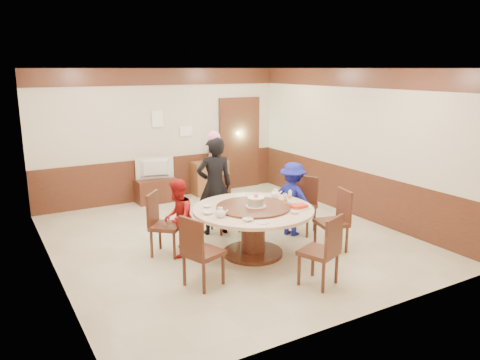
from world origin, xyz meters
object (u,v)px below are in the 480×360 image
person_blue (293,199)px  shrimp_platter (299,207)px  banquet_table (253,222)px  side_cabinet (210,177)px  tv_stand (156,190)px  birthday_cake (256,202)px  thermos (211,153)px  person_standing (215,186)px  television (155,168)px  person_red (178,218)px

person_blue → shrimp_platter: (-0.49, -0.83, 0.15)m
banquet_table → side_cabinet: banquet_table is taller
shrimp_platter → tv_stand: 4.05m
birthday_cake → tv_stand: (-0.29, 3.57, -0.60)m
birthday_cake → thermos: thermos is taller
person_standing → shrimp_platter: 1.67m
shrimp_platter → side_cabinet: shrimp_platter is taller
television → thermos: (1.33, 0.03, 0.21)m
person_standing → person_blue: size_ratio=1.34×
television → person_standing: bearing=106.3°
banquet_table → side_cabinet: 3.72m
person_red → birthday_cake: (1.02, -0.58, 0.26)m
person_red → person_standing: bearing=156.2°
person_blue → person_standing: bearing=31.9°
person_standing → television: bearing=-74.3°
birthday_cake → tv_stand: bearing=94.7°
television → tv_stand: bearing=11.4°
tv_stand → birthday_cake: bearing=-85.3°
person_red → side_cabinet: bearing=179.0°
birthday_cake → side_cabinet: 3.77m
banquet_table → tv_stand: banquet_table is taller
person_blue → birthday_cake: 1.15m
person_red → thermos: (2.06, 3.02, 0.34)m
banquet_table → thermos: size_ratio=4.81×
tv_stand → person_blue: bearing=-66.9°
banquet_table → thermos: (1.06, 3.57, 0.41)m
shrimp_platter → thermos: thermos is taller
person_standing → tv_stand: 2.46m
person_red → birthday_cake: person_red is taller
person_red → shrimp_platter: (1.56, -0.93, 0.18)m
person_standing → birthday_cake: size_ratio=5.43×
television → side_cabinet: bearing=-167.3°
person_red → thermos: bearing=178.7°
shrimp_platter → thermos: 3.99m
birthday_cake → side_cabinet: bearing=74.3°
banquet_table → birthday_cake: (0.03, -0.03, 0.32)m
person_red → person_blue: 2.06m
person_standing → television: size_ratio=2.11×
banquet_table → side_cabinet: bearing=73.8°
banquet_table → television: size_ratio=2.27×
side_cabinet → thermos: (0.02, 0.00, 0.56)m
shrimp_platter → side_cabinet: (0.47, 3.96, -0.40)m
tv_stand → television: bearing=0.0°
birthday_cake → television: birthday_cake is taller
person_standing → side_cabinet: person_standing is taller
person_standing → thermos: person_standing is taller
person_standing → thermos: size_ratio=4.46×
person_blue → shrimp_platter: 0.97m
tv_stand → person_standing: bearing=-85.1°
side_cabinet → television: bearing=-178.7°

